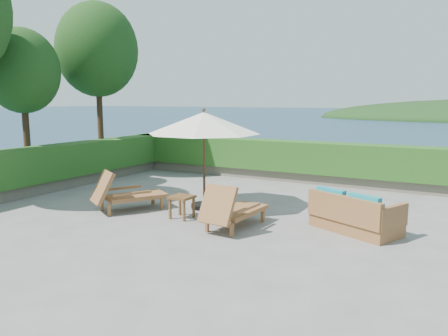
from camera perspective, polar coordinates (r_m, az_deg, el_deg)
The scene contains 13 objects.
ground at distance 10.15m, azimuth -3.68°, elevation -6.62°, with size 12.00×12.00×0.00m, color gray.
foundation at distance 10.67m, azimuth -3.60°, elevation -14.68°, with size 12.00×12.00×3.00m, color #4F463E.
planter_wall_far at distance 15.03m, azimuth 7.82°, elevation -0.90°, with size 12.00×0.60×0.36m, color gray.
planter_wall_left at distance 13.87m, azimuth -23.64°, elevation -2.39°, with size 0.60×12.00×0.36m, color gray.
hedge_far at distance 14.93m, azimuth 7.87°, elevation 1.64°, with size 12.40×0.90×1.00m, color #1C4012.
hedge_left at distance 13.77m, azimuth -23.81°, elevation 0.35°, with size 0.90×12.40×1.00m, color #1C4012.
tree_mid at distance 14.60m, azimuth -24.86°, elevation 11.37°, with size 2.20×2.20×4.83m.
tree_far at distance 16.15m, azimuth -16.24°, elevation 14.56°, with size 2.80×2.80×6.03m.
patio_umbrella at distance 10.82m, azimuth -2.66°, elevation 5.76°, with size 3.65×3.65×2.51m.
lounge_left at distance 11.03m, azimuth -12.76°, elevation -3.27°, with size 1.55×1.91×1.03m.
lounge_right at distance 9.28m, azimuth 1.06°, elevation -5.41°, with size 0.87×1.80×1.01m.
side_table at distance 10.12m, azimuth -5.53°, elevation -4.16°, with size 0.51×0.51×0.53m.
wicker_loveseat at distance 9.48m, azimuth 16.60°, elevation -5.99°, with size 2.01×1.58×0.88m.
Camera 1 is at (5.26, -8.25, 2.72)m, focal length 35.00 mm.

